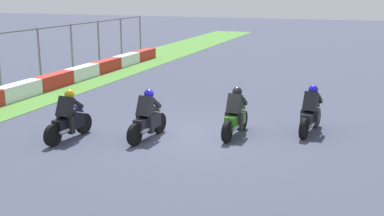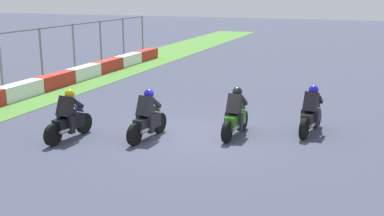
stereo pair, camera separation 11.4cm
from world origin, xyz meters
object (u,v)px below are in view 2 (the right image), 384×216
object	(u,v)px
rider_lane_d	(68,119)
rider_lane_b	(235,116)
rider_lane_c	(147,119)
rider_lane_a	(311,114)

from	to	relation	value
rider_lane_d	rider_lane_b	bearing A→B (deg)	-59.98
rider_lane_b	rider_lane_c	bearing A→B (deg)	121.04
rider_lane_b	rider_lane_c	distance (m)	2.67
rider_lane_c	rider_lane_d	bearing A→B (deg)	117.96
rider_lane_c	rider_lane_d	xyz separation A→B (m)	(-0.86, 2.18, 0.00)
rider_lane_b	rider_lane_c	world-z (taller)	same
rider_lane_b	rider_lane_d	bearing A→B (deg)	118.62
rider_lane_b	rider_lane_c	size ratio (longest dim) A/B	1.00
rider_lane_a	rider_lane_d	distance (m)	7.39
rider_lane_a	rider_lane_c	bearing A→B (deg)	125.53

